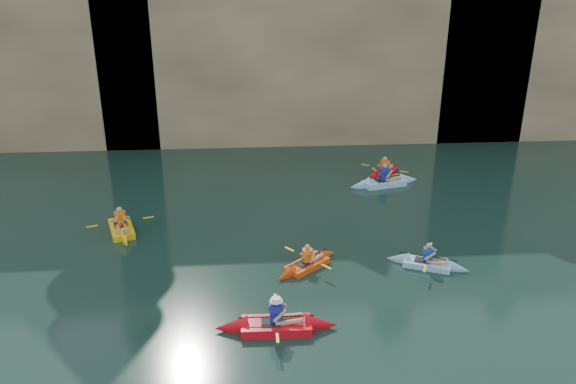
{
  "coord_description": "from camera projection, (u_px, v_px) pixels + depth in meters",
  "views": [
    {
      "loc": [
        -2.03,
        -9.47,
        9.58
      ],
      "look_at": [
        -0.82,
        6.91,
        3.0
      ],
      "focal_mm": 35.0,
      "sensor_mm": 36.0,
      "label": 1
    }
  ],
  "objects": [
    {
      "name": "kayaker_yellow",
      "position": [
        121.0,
        228.0,
        21.82
      ],
      "size": [
        2.45,
        3.26,
        1.3
      ],
      "rotation": [
        0.0,
        0.0,
        -1.25
      ],
      "color": "yellow",
      "rests_on": "ground"
    },
    {
      "name": "sea_cave_east",
      "position": [
        454.0,
        103.0,
        32.63
      ],
      "size": [
        5.0,
        1.0,
        4.5
      ],
      "primitive_type": "cube",
      "color": "black",
      "rests_on": "ground"
    },
    {
      "name": "cliff_slab_center",
      "position": [
        318.0,
        42.0,
        31.41
      ],
      "size": [
        24.0,
        2.4,
        11.4
      ],
      "primitive_type": "cube",
      "color": "tan",
      "rests_on": "ground"
    },
    {
      "name": "cliff",
      "position": [
        275.0,
        25.0,
        38.01
      ],
      "size": [
        70.0,
        16.0,
        12.0
      ],
      "primitive_type": "cube",
      "color": "tan",
      "rests_on": "ground"
    },
    {
      "name": "kayaker_ltblue_mid",
      "position": [
        384.0,
        182.0,
        26.49
      ],
      "size": [
        3.6,
        2.56,
        1.34
      ],
      "rotation": [
        0.0,
        0.0,
        0.24
      ],
      "color": "#90D5F1",
      "rests_on": "ground"
    },
    {
      "name": "sea_cave_center",
      "position": [
        213.0,
        119.0,
        31.92
      ],
      "size": [
        3.5,
        1.0,
        3.2
      ],
      "primitive_type": "cube",
      "color": "black",
      "rests_on": "ground"
    },
    {
      "name": "kayaker_ltblue_near",
      "position": [
        427.0,
        263.0,
        19.29
      ],
      "size": [
        2.84,
        2.05,
        1.1
      ],
      "rotation": [
        0.0,
        0.0,
        -0.41
      ],
      "color": "#8FC4EF",
      "rests_on": "ground"
    },
    {
      "name": "kayaker_red_far",
      "position": [
        384.0,
        173.0,
        27.68
      ],
      "size": [
        2.54,
        3.21,
        1.24
      ],
      "rotation": [
        0.0,
        0.0,
        0.97
      ],
      "color": "red",
      "rests_on": "ground"
    },
    {
      "name": "kayaker_orange",
      "position": [
        307.0,
        264.0,
        19.24
      ],
      "size": [
        2.6,
        2.34,
        1.08
      ],
      "rotation": [
        0.0,
        0.0,
        0.7
      ],
      "color": "#E44D0E",
      "rests_on": "ground"
    },
    {
      "name": "main_kayaker",
      "position": [
        276.0,
        325.0,
        15.89
      ],
      "size": [
        3.52,
        2.38,
        1.31
      ],
      "rotation": [
        0.0,
        0.0,
        -0.02
      ],
      "color": "red",
      "rests_on": "ground"
    }
  ]
}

